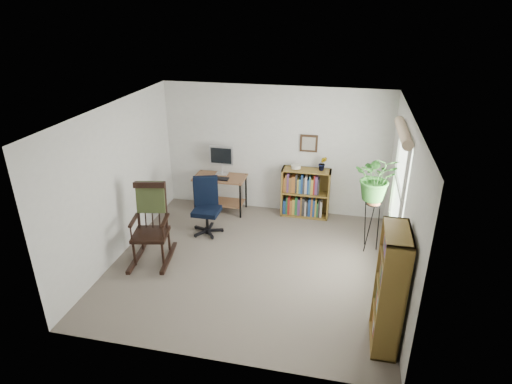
% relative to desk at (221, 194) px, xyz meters
% --- Properties ---
extents(floor, '(4.20, 4.00, 0.00)m').
position_rel_desk_xyz_m(floor, '(0.98, -1.70, -0.35)').
color(floor, slate).
rests_on(floor, ground).
extents(ceiling, '(4.20, 4.00, 0.00)m').
position_rel_desk_xyz_m(ceiling, '(0.98, -1.70, 2.05)').
color(ceiling, silver).
rests_on(ceiling, ground).
extents(wall_back, '(4.20, 0.00, 2.40)m').
position_rel_desk_xyz_m(wall_back, '(0.98, 0.30, 0.85)').
color(wall_back, silver).
rests_on(wall_back, ground).
extents(wall_front, '(4.20, 0.00, 2.40)m').
position_rel_desk_xyz_m(wall_front, '(0.98, -3.70, 0.85)').
color(wall_front, silver).
rests_on(wall_front, ground).
extents(wall_left, '(0.00, 4.00, 2.40)m').
position_rel_desk_xyz_m(wall_left, '(-1.12, -1.70, 0.85)').
color(wall_left, silver).
rests_on(wall_left, ground).
extents(wall_right, '(0.00, 4.00, 2.40)m').
position_rel_desk_xyz_m(wall_right, '(3.08, -1.70, 0.85)').
color(wall_right, silver).
rests_on(wall_right, ground).
extents(window, '(0.12, 1.20, 1.50)m').
position_rel_desk_xyz_m(window, '(3.04, -1.40, 1.05)').
color(window, silver).
rests_on(window, wall_right).
extents(desk, '(0.98, 0.54, 0.70)m').
position_rel_desk_xyz_m(desk, '(0.00, 0.00, 0.00)').
color(desk, '#8C5D3E').
rests_on(desk, floor).
extents(monitor, '(0.46, 0.16, 0.56)m').
position_rel_desk_xyz_m(monitor, '(0.00, 0.14, 0.63)').
color(monitor, silver).
rests_on(monitor, desk).
extents(keyboard, '(0.40, 0.15, 0.02)m').
position_rel_desk_xyz_m(keyboard, '(0.00, -0.12, 0.36)').
color(keyboard, black).
rests_on(keyboard, desk).
extents(office_chair, '(0.69, 0.69, 1.01)m').
position_rel_desk_xyz_m(office_chair, '(0.02, -0.91, 0.15)').
color(office_chair, black).
rests_on(office_chair, floor).
extents(rocking_chair, '(0.86, 1.19, 1.26)m').
position_rel_desk_xyz_m(rocking_chair, '(-0.54, -1.92, 0.28)').
color(rocking_chair, black).
rests_on(rocking_chair, floor).
extents(low_bookshelf, '(0.89, 0.30, 0.94)m').
position_rel_desk_xyz_m(low_bookshelf, '(1.62, 0.12, 0.12)').
color(low_bookshelf, brown).
rests_on(low_bookshelf, floor).
extents(tall_bookshelf, '(0.28, 0.66, 1.52)m').
position_rel_desk_xyz_m(tall_bookshelf, '(2.90, -2.98, 0.41)').
color(tall_bookshelf, brown).
rests_on(tall_bookshelf, floor).
extents(plant_stand, '(0.33, 0.33, 0.96)m').
position_rel_desk_xyz_m(plant_stand, '(2.78, -0.85, 0.13)').
color(plant_stand, black).
rests_on(plant_stand, floor).
extents(spider_plant, '(1.69, 1.88, 1.47)m').
position_rel_desk_xyz_m(spider_plant, '(2.78, -0.85, 1.27)').
color(spider_plant, '#2C6B25').
rests_on(spider_plant, plant_stand).
extents(potted_plant_small, '(0.13, 0.24, 0.11)m').
position_rel_desk_xyz_m(potted_plant_small, '(1.90, 0.13, 0.64)').
color(potted_plant_small, '#2C6B25').
rests_on(potted_plant_small, low_bookshelf).
extents(framed_picture, '(0.32, 0.04, 0.32)m').
position_rel_desk_xyz_m(framed_picture, '(1.62, 0.27, 1.03)').
color(framed_picture, black).
rests_on(framed_picture, wall_back).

